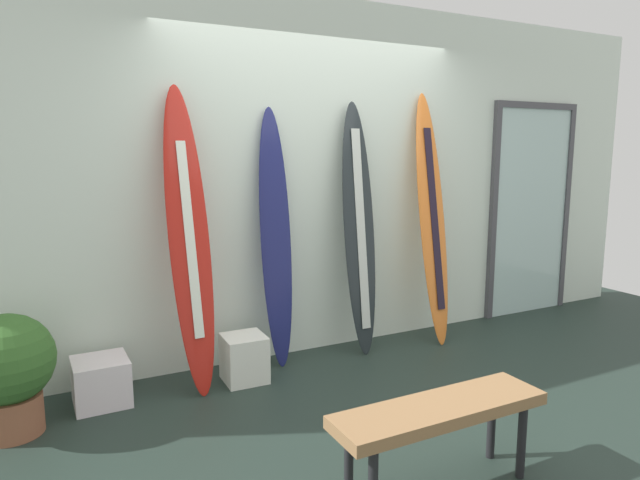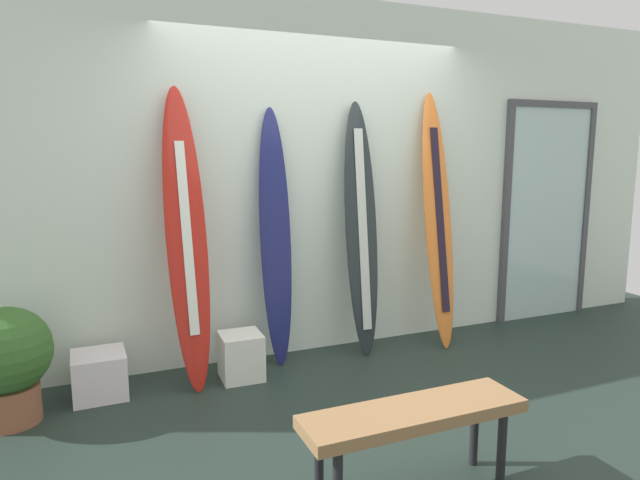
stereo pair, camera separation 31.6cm
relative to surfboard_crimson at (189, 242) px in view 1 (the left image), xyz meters
The scene contains 11 objects.
ground 1.77m from the surfboard_crimson, 39.81° to the right, with size 8.00×8.00×0.04m, color #212F29.
wall_back 1.22m from the surfboard_crimson, 19.27° to the left, with size 7.20×0.20×2.80m, color silver.
surfboard_crimson is the anchor object (origin of this frame).
surfboard_navy 0.70m from the surfboard_crimson, 11.06° to the left, with size 0.25×0.28×1.95m.
surfboard_charcoal 1.38m from the surfboard_crimson, ahead, with size 0.28×0.33×2.01m.
surfboard_sunset 2.08m from the surfboard_crimson, ahead, with size 0.27×0.48×2.11m.
display_block_left 1.06m from the surfboard_crimson, behind, with size 0.35×0.35×0.30m.
display_block_center 0.93m from the surfboard_crimson, 12.84° to the right, with size 0.30×0.30×0.33m.
glass_door 3.49m from the surfboard_crimson, ahead, with size 1.06×0.06×2.08m.
potted_plant 1.29m from the surfboard_crimson, behind, with size 0.52×0.52×0.71m.
bench 2.00m from the surfboard_crimson, 67.12° to the right, with size 1.10×0.30×0.45m.
Camera 1 is at (-2.00, -2.76, 1.63)m, focal length 31.23 mm.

